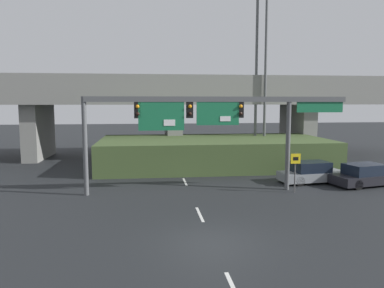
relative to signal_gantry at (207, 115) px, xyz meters
The scene contains 10 objects.
ground_plane 9.42m from the signal_gantry, 97.24° to the right, with size 160.00×160.00×0.00m, color black.
lane_markings 5.67m from the signal_gantry, 108.86° to the left, with size 0.14×32.39×0.01m.
signal_gantry is the anchor object (origin of this frame).
speed_limit_sign 6.16m from the signal_gantry, ahead, with size 0.60×0.11×2.44m.
highway_light_pole_near 13.57m from the signal_gantry, 61.20° to the left, with size 0.70×0.36×15.50m.
highway_light_pole_far 13.93m from the signal_gantry, 57.58° to the left, with size 0.70×0.36×17.54m.
overpass_bridge 15.51m from the signal_gantry, 93.81° to the left, with size 45.95×8.38×7.89m.
grass_embankment 10.03m from the signal_gantry, 77.49° to the left, with size 19.01×9.28×2.35m.
parked_sedan_near_right 8.74m from the signal_gantry, 13.68° to the left, with size 4.73×2.34×1.44m.
parked_sedan_mid_right 11.39m from the signal_gantry, ahead, with size 4.97×2.84×1.44m.
Camera 1 is at (-2.42, -13.97, 5.47)m, focal length 35.00 mm.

